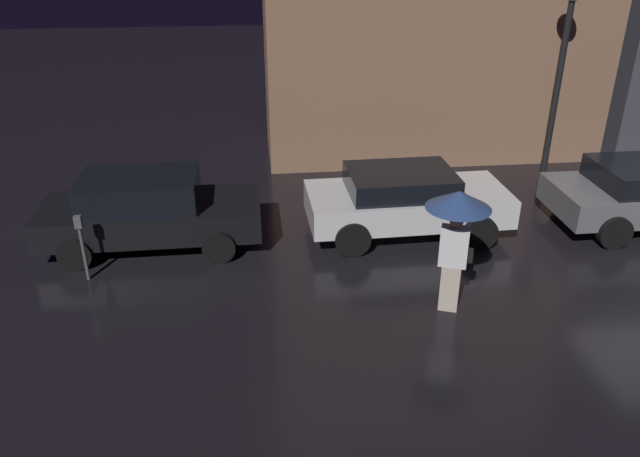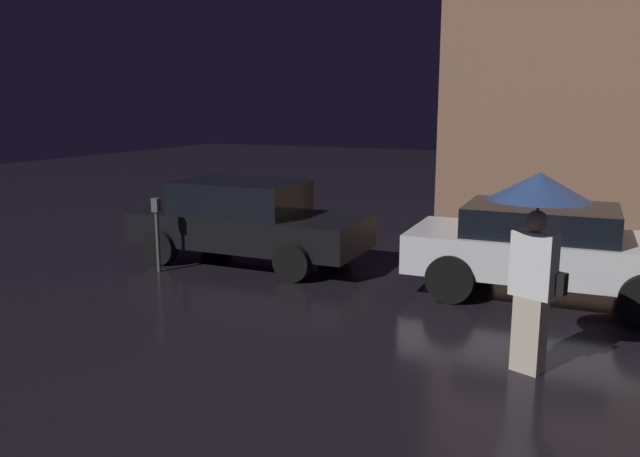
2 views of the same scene
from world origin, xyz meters
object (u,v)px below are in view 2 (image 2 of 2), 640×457
parked_car_black (247,220)px  parking_meter (157,226)px  parked_car_white (548,248)px  pedestrian_with_umbrella (537,219)px

parked_car_black → parking_meter: parked_car_black is taller
parked_car_black → parked_car_white: size_ratio=1.04×
parked_car_white → parking_meter: size_ratio=3.25×
parked_car_black → parked_car_white: parked_car_black is taller
parking_meter → parked_car_black: bearing=52.8°
parked_car_white → parking_meter: parked_car_white is taller
pedestrian_with_umbrella → parking_meter: (-5.97, 1.56, -0.84)m
parked_car_white → pedestrian_with_umbrella: size_ratio=1.93×
parked_car_white → parking_meter: bearing=-169.7°
pedestrian_with_umbrella → parking_meter: 6.23m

